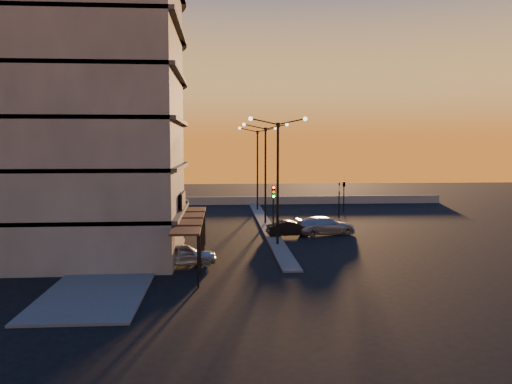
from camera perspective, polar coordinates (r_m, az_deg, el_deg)
The scene contains 14 objects.
ground at distance 37.33m, azimuth 2.47°, elevation -6.13°, with size 120.00×120.00×0.00m, color black.
sidewalk_west at distance 41.48m, azimuth -12.81°, elevation -5.01°, with size 5.00×40.00×0.12m, color #50504D.
median at distance 47.11m, azimuth 1.07°, elevation -3.64°, with size 1.20×36.00×0.12m, color #50504D.
parapet at distance 63.03m, azimuth 1.57°, elevation -0.96°, with size 44.00×0.50×1.00m, color gray.
building at distance 37.93m, azimuth -19.46°, elevation 11.84°, with size 14.35×17.08×25.00m.
streetlamp_near at distance 36.63m, azimuth 2.50°, elevation 2.48°, with size 4.32×0.32×9.51m.
streetlamp_mid at distance 46.56m, azimuth 1.09°, elevation 3.10°, with size 4.32×0.32×9.51m.
streetlamp_far at distance 56.52m, azimuth 0.17°, elevation 3.49°, with size 4.32×0.32×9.51m.
traffic_light_main at distance 39.69m, azimuth 2.01°, elevation -1.21°, with size 0.28×0.44×4.25m.
signal_east_a at distance 52.09m, azimuth 9.47°, elevation -0.78°, with size 0.13×0.16×3.60m.
signal_east_b at distance 56.21m, azimuth 10.02°, elevation 0.85°, with size 0.42×1.99×3.60m.
car_hatchback at distance 31.44m, azimuth -8.25°, elevation -7.09°, with size 1.61×3.99×1.36m, color #A9ACB1.
car_sedan at distance 40.96m, azimuth 3.98°, elevation -4.19°, with size 1.36×3.90×1.29m, color black.
car_wagon at distance 42.09m, azimuth 7.91°, elevation -3.83°, with size 2.09×5.15×1.49m, color #999BA0.
Camera 1 is at (-4.21, -36.34, 7.42)m, focal length 35.00 mm.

